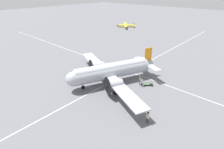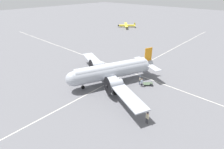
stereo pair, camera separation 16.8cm
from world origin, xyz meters
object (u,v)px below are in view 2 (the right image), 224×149
passenger_boarding (140,79)px  ramp_agent (142,82)px  baggage_cart (148,84)px  airliner_main (110,71)px  crew_foreground (147,117)px  suitcase_near_door (151,85)px  light_aircraft_distant (126,25)px

passenger_boarding → ramp_agent: passenger_boarding is taller
passenger_boarding → baggage_cart: bearing=91.3°
airliner_main → crew_foreground: airliner_main is taller
baggage_cart → crew_foreground: bearing=75.6°
ramp_agent → suitcase_near_door: size_ratio=3.01×
suitcase_near_door → baggage_cart: baggage_cart is taller
crew_foreground → ramp_agent: (-6.25, 8.07, -0.16)m
airliner_main → passenger_boarding: 6.07m
crew_foreground → passenger_boarding: (-6.95, 8.48, -0.07)m
suitcase_near_door → baggage_cart: size_ratio=0.27×
crew_foreground → baggage_cart: 10.99m
airliner_main → light_aircraft_distant: bearing=-121.9°
baggage_cart → light_aircraft_distant: size_ratio=0.22×
passenger_boarding → light_aircraft_distant: size_ratio=0.19×
crew_foreground → ramp_agent: bearing=144.8°
passenger_boarding → suitcase_near_door: (2.04, 0.88, -0.85)m
passenger_boarding → ramp_agent: size_ratio=1.06×
passenger_boarding → suitcase_near_door: bearing=79.8°
suitcase_near_door → airliner_main: bearing=-146.9°
baggage_cart → airliner_main: bearing=-9.1°
crew_foreground → light_aircraft_distant: light_aircraft_distant is taller
crew_foreground → light_aircraft_distant: bearing=147.6°
ramp_agent → suitcase_near_door: (1.34, 1.28, -0.76)m
airliner_main → suitcase_near_door: (6.74, 4.39, -2.37)m
airliner_main → light_aircraft_distant: size_ratio=2.60×
suitcase_near_door → light_aircraft_distant: 55.26m
passenger_boarding → suitcase_near_door: 2.37m
airliner_main → light_aircraft_distant: airliner_main is taller
crew_foreground → suitcase_near_door: crew_foreground is taller
passenger_boarding → baggage_cart: passenger_boarding is taller
ramp_agent → light_aircraft_distant: size_ratio=0.18×
suitcase_near_door → crew_foreground: bearing=-62.3°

